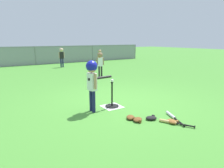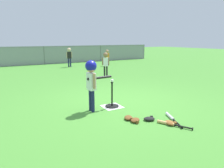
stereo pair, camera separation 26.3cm
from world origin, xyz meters
name	(u,v)px [view 1 (the left image)]	position (x,y,z in m)	size (l,w,h in m)	color
ground_plane	(121,102)	(0.00, 0.00, 0.00)	(60.00, 60.00, 0.00)	#478C33
home_plate	(112,106)	(-0.38, -0.19, 0.00)	(0.44, 0.44, 0.01)	white
batting_tee	(112,103)	(-0.38, -0.19, 0.09)	(0.32, 0.32, 0.59)	black
baseball_on_tee	(112,81)	(-0.38, -0.19, 0.63)	(0.07, 0.07, 0.07)	white
batter_child	(92,76)	(-0.91, -0.23, 0.81)	(0.63, 0.32, 1.13)	#191E4C
fielder_near_right	(62,55)	(0.99, 7.22, 0.70)	(0.32, 0.22, 1.09)	#191E4C
fielder_deep_center	(100,61)	(1.32, 3.36, 0.67)	(0.28, 0.20, 1.03)	#262626
fielder_deep_right	(100,55)	(3.15, 6.64, 0.62)	(0.26, 0.19, 0.96)	#262626
spare_bat_silver	(172,116)	(0.27, -1.45, 0.03)	(0.33, 0.68, 0.06)	silver
spare_bat_wood	(172,122)	(0.02, -1.64, 0.03)	(0.35, 0.60, 0.06)	#DBB266
glove_by_plate	(138,120)	(-0.44, -1.20, 0.04)	(0.27, 0.25, 0.07)	brown
glove_near_bats	(131,117)	(-0.49, -1.04, 0.04)	(0.26, 0.27, 0.07)	brown
glove_tossed_aside	(151,118)	(-0.16, -1.28, 0.04)	(0.27, 0.24, 0.07)	black
glove_outfield_drop	(172,121)	(0.05, -1.63, 0.04)	(0.19, 0.24, 0.07)	brown
outfield_fence	(35,55)	(0.00, 9.24, 0.62)	(16.06, 0.06, 1.15)	slate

